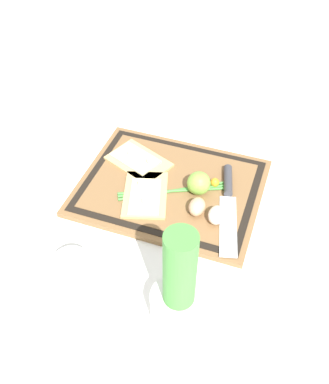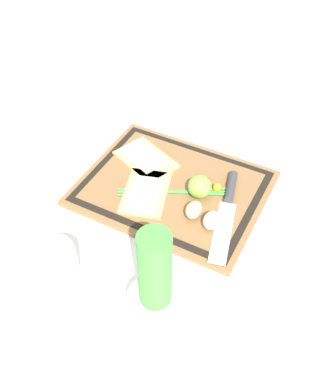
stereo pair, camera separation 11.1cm
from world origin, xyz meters
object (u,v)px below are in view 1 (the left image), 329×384
Objects in this scene: pizza_slice_near at (138,161)px; cherry_tomato_red at (202,178)px; pizza_slice_far at (145,195)px; egg_pink at (216,215)px; egg_brown at (197,207)px; knife at (228,194)px; sauce_jar at (74,278)px; cherry_tomato_yellow at (215,182)px; herb_pot at (179,290)px; lime at (199,182)px.

pizza_slice_near is 0.19m from cherry_tomato_red.
egg_pink reaches higher than pizza_slice_far.
cherry_tomato_red is (0.02, -0.11, -0.01)m from egg_brown.
knife is 2.72× the size of sauce_jar.
knife is 12.15× the size of cherry_tomato_yellow.
cherry_tomato_yellow is 0.37m from herb_pot.
knife is 0.08m from lime.
pizza_slice_near is 0.19m from lime.
herb_pot is (-0.06, 0.34, 0.04)m from lime.
sauce_jar reaches higher than knife.
sauce_jar is (0.20, 0.39, 0.02)m from cherry_tomato_yellow.
lime is 2.28× the size of cherry_tomato_red.
pizza_slice_far is at bearing -98.10° from sauce_jar.
cherry_tomato_yellow is 0.43m from sauce_jar.
egg_brown is 1.00× the size of egg_pink.
herb_pot is at bearing 99.59° from lime.
herb_pot reaches higher than lime.
cherry_tomato_red reaches higher than knife.
herb_pot reaches higher than egg_brown.
pizza_slice_far is 0.21m from knife.
pizza_slice_near is 0.67× the size of knife.
sauce_jar is (0.23, 0.27, 0.01)m from egg_pink.
cherry_tomato_red reaches higher than pizza_slice_near.
knife is at bearing -175.03° from lime.
knife is at bearing -160.44° from pizza_slice_far.
egg_pink is at bearing 168.58° from egg_brown.
knife is 0.43m from sauce_jar.
egg_brown reaches higher than pizza_slice_near.
herb_pot reaches higher than knife.
egg_brown is at bearing 98.98° from cherry_tomato_red.
sauce_jar reaches higher than egg_pink.
egg_brown reaches higher than cherry_tomato_yellow.
pizza_slice_far is at bearing -56.93° from herb_pot.
herb_pot is (0.01, 0.25, 0.05)m from egg_pink.
cherry_tomato_yellow is at bearing -116.84° from sauce_jar.
sauce_jar is at bearing 56.82° from knife.
egg_brown is 0.88× the size of lime.
sauce_jar is (0.18, 0.28, 0.01)m from egg_brown.
knife is 0.09m from egg_pink.
cherry_tomato_yellow is at bearing -30.98° from knife.
egg_brown is 0.07m from lime.
egg_brown is 0.27m from herb_pot.
herb_pot reaches higher than egg_pink.
pizza_slice_far is 0.65× the size of knife.
pizza_slice_near is 0.24m from egg_brown.
cherry_tomato_red is at bearing -60.08° from egg_pink.
cherry_tomato_red reaches higher than pizza_slice_far.
egg_brown is 2.22× the size of cherry_tomato_yellow.
pizza_slice_far is 3.10× the size of lime.
sauce_jar reaches higher than lime.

